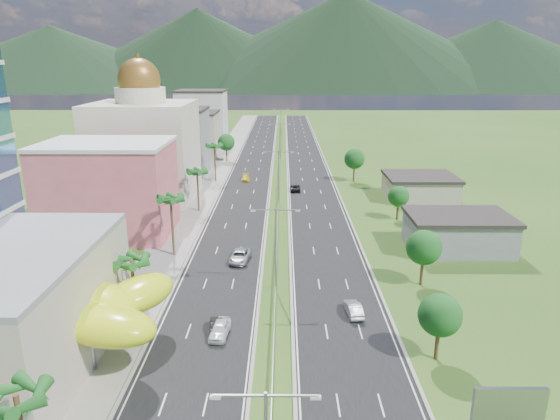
{
  "coord_description": "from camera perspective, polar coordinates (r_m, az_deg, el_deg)",
  "views": [
    {
      "loc": [
        0.94,
        -47.93,
        28.21
      ],
      "look_at": [
        0.47,
        22.59,
        7.0
      ],
      "focal_mm": 32.0,
      "sensor_mm": 36.0,
      "label": 1
    }
  ],
  "objects": [
    {
      "name": "car_silver_mid_left",
      "position": [
        73.27,
        -4.6,
        -5.27
      ],
      "size": [
        3.2,
        5.87,
        1.56
      ],
      "primitive_type": "imported",
      "rotation": [
        0.0,
        0.0,
        -0.11
      ],
      "color": "#9D9EA4",
      "rests_on": "road_left"
    },
    {
      "name": "streetlight_median_c",
      "position": [
        100.26,
        -0.16,
        4.38
      ],
      "size": [
        6.04,
        0.25,
        11.0
      ],
      "color": "gray",
      "rests_on": "ground"
    },
    {
      "name": "mountain_ridge",
      "position": [
        502.21,
        7.34,
        13.39
      ],
      "size": [
        860.0,
        140.0,
        90.0
      ],
      "primitive_type": null,
      "color": "black",
      "rests_on": "ground"
    },
    {
      "name": "car_dark_far_right",
      "position": [
        112.3,
        1.74,
        2.56
      ],
      "size": [
        2.24,
        4.86,
        1.35
      ],
      "primitive_type": "imported",
      "rotation": [
        0.0,
        0.0,
        3.14
      ],
      "color": "black",
      "rests_on": "road_right"
    },
    {
      "name": "palm_tree_d",
      "position": [
        96.61,
        -9.45,
        4.16
      ],
      "size": [
        3.6,
        3.6,
        8.6
      ],
      "color": "#47301C",
      "rests_on": "ground"
    },
    {
      "name": "midrise_grey",
      "position": [
        132.5,
        -11.9,
        7.61
      ],
      "size": [
        16.0,
        15.0,
        16.0
      ],
      "primitive_type": "cube",
      "color": "gray",
      "rests_on": "ground"
    },
    {
      "name": "road_right",
      "position": [
        140.93,
        3.06,
        5.18
      ],
      "size": [
        11.0,
        260.0,
        0.04
      ],
      "primitive_type": "cube",
      "color": "black",
      "rests_on": "ground"
    },
    {
      "name": "leafy_tree_rb",
      "position": [
        66.69,
        16.11,
        -4.15
      ],
      "size": [
        4.55,
        4.55,
        7.47
      ],
      "color": "#47301C",
      "rests_on": "ground"
    },
    {
      "name": "shed_near",
      "position": [
        81.93,
        19.67,
        -2.57
      ],
      "size": [
        15.0,
        10.0,
        5.0
      ],
      "primitive_type": "cube",
      "color": "gray",
      "rests_on": "ground"
    },
    {
      "name": "palm_tree_c",
      "position": [
        74.49,
        -12.38,
        1.0
      ],
      "size": [
        3.6,
        3.6,
        9.6
      ],
      "color": "#47301C",
      "rests_on": "ground"
    },
    {
      "name": "palm_tree_b",
      "position": [
        56.66,
        -16.61,
        -5.92
      ],
      "size": [
        3.6,
        3.6,
        8.1
      ],
      "color": "#47301C",
      "rests_on": "ground"
    },
    {
      "name": "palm_tree_e",
      "position": [
        120.72,
        -7.51,
        7.11
      ],
      "size": [
        3.6,
        3.6,
        9.4
      ],
      "color": "#47301C",
      "rests_on": "ground"
    },
    {
      "name": "lime_canopy",
      "position": [
        53.92,
        -22.89,
        -10.2
      ],
      "size": [
        18.0,
        15.0,
        7.4
      ],
      "color": "#D1E916",
      "rests_on": "ground"
    },
    {
      "name": "domed_building",
      "position": [
        108.24,
        -15.25,
        7.2
      ],
      "size": [
        20.0,
        20.0,
        28.7
      ],
      "color": "beige",
      "rests_on": "ground"
    },
    {
      "name": "billboard",
      "position": [
        41.47,
        24.66,
        -20.01
      ],
      "size": [
        5.2,
        0.35,
        6.2
      ],
      "color": "gray",
      "rests_on": "ground"
    },
    {
      "name": "car_white_near_left",
      "position": [
        54.86,
        -6.88,
        -13.37
      ],
      "size": [
        2.23,
        4.62,
        1.52
      ],
      "primitive_type": "imported",
      "rotation": [
        0.0,
        0.0,
        -0.1
      ],
      "color": "white",
      "rests_on": "road_left"
    },
    {
      "name": "median_guardrail",
      "position": [
        123.06,
        -0.06,
        3.78
      ],
      "size": [
        0.1,
        216.06,
        0.76
      ],
      "color": "gray",
      "rests_on": "ground"
    },
    {
      "name": "pink_shophouse",
      "position": [
        87.49,
        -18.96,
        2.13
      ],
      "size": [
        20.0,
        15.0,
        15.0
      ],
      "primitive_type": "cube",
      "color": "#CA5362",
      "rests_on": "ground"
    },
    {
      "name": "streetlight_median_e",
      "position": [
        189.15,
        0.1,
        10.23
      ],
      "size": [
        6.04,
        0.25,
        11.0
      ],
      "color": "gray",
      "rests_on": "ground"
    },
    {
      "name": "streetlight_median_d",
      "position": [
        144.53,
        0.01,
        8.2
      ],
      "size": [
        6.04,
        0.25,
        11.0
      ],
      "color": "gray",
      "rests_on": "ground"
    },
    {
      "name": "shed_far",
      "position": [
        110.07,
        15.69,
        2.44
      ],
      "size": [
        14.0,
        12.0,
        4.4
      ],
      "primitive_type": "cube",
      "color": "#B2AC93",
      "rests_on": "ground"
    },
    {
      "name": "ground",
      "position": [
        55.62,
        -0.66,
        -13.74
      ],
      "size": [
        500.0,
        500.0,
        0.0
      ],
      "primitive_type": "plane",
      "color": "#2D5119",
      "rests_on": "ground"
    },
    {
      "name": "leafy_tree_lfar",
      "position": [
        145.64,
        -6.16,
        7.71
      ],
      "size": [
        4.9,
        4.9,
        8.05
      ],
      "color": "#47301C",
      "rests_on": "ground"
    },
    {
      "name": "leafy_tree_ra",
      "position": [
        51.18,
        17.81,
        -11.39
      ],
      "size": [
        4.2,
        4.2,
        6.9
      ],
      "color": "#47301C",
      "rests_on": "ground"
    },
    {
      "name": "road_left",
      "position": [
        141.03,
        -3.07,
        5.19
      ],
      "size": [
        11.0,
        260.0,
        0.04
      ],
      "primitive_type": "cube",
      "color": "black",
      "rests_on": "ground"
    },
    {
      "name": "sidewalk_left",
      "position": [
        141.91,
        -6.91,
        5.18
      ],
      "size": [
        7.0,
        260.0,
        0.12
      ],
      "primitive_type": "cube",
      "color": "gray",
      "rests_on": "ground"
    },
    {
      "name": "midrise_white",
      "position": [
        176.22,
        -8.88,
        10.29
      ],
      "size": [
        16.0,
        15.0,
        18.0
      ],
      "primitive_type": "cube",
      "color": "silver",
      "rests_on": "ground"
    },
    {
      "name": "car_dark_left",
      "position": [
        55.44,
        -7.29,
        -13.18
      ],
      "size": [
        1.89,
        4.06,
        1.29
      ],
      "primitive_type": "imported",
      "rotation": [
        0.0,
        0.0,
        0.14
      ],
      "color": "black",
      "rests_on": "road_left"
    },
    {
      "name": "leafy_tree_rd",
      "position": [
        121.29,
        8.51,
        5.8
      ],
      "size": [
        4.9,
        4.9,
        8.05
      ],
      "color": "#47301C",
      "rests_on": "ground"
    },
    {
      "name": "car_yellow_far_left",
      "position": [
        122.36,
        -3.93,
        3.72
      ],
      "size": [
        2.3,
        4.86,
        1.37
      ],
      "primitive_type": "imported",
      "rotation": [
        0.0,
        0.0,
        0.08
      ],
      "color": "gold",
      "rests_on": "road_left"
    },
    {
      "name": "leafy_tree_rc",
      "position": [
        93.51,
        13.39,
        1.51
      ],
      "size": [
        3.85,
        3.85,
        6.33
      ],
      "color": "#47301C",
      "rests_on": "ground"
    },
    {
      "name": "midrise_beige",
      "position": [
        154.05,
        -10.18,
        8.38
      ],
      "size": [
        16.0,
        15.0,
        13.0
      ],
      "primitive_type": "cube",
      "color": "#B2AC93",
      "rests_on": "ground"
    },
    {
      "name": "car_silver_right",
      "position": [
        59.17,
        8.37,
        -11.08
      ],
      "size": [
        2.02,
        4.61,
        1.47
      ],
      "primitive_type": "imported",
      "rotation": [
        0.0,
        0.0,
        3.25
      ],
      "color": "#ADAFB5",
      "rests_on": "road_right"
    },
    {
      "name": "palm_tree_a",
      "position": [
        36.75,
        -27.88,
        -18.79
      ],
      "size": [
        3.6,
        3.6,
        9.1
      ],
      "color": "#47301C",
      "rests_on": "ground"
    },
    {
      "name": "streetlight_median_b",
      "position": [
        61.78,
        -0.51,
        -3.59
      ],
      "size": [
        6.04,
        0.25,
        11.0
      ],
      "color": "gray",
      "rests_on": "ground"
    }
  ]
}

